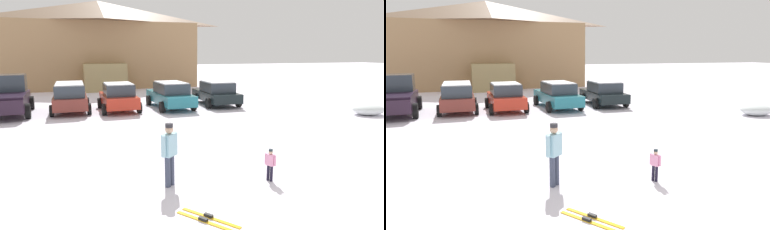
% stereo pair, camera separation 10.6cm
% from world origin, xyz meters
% --- Properties ---
extents(ski_lodge, '(18.60, 10.56, 8.27)m').
position_xyz_m(ski_lodge, '(-1.88, 30.74, 4.18)').
color(ski_lodge, '#A17B52').
rests_on(ski_lodge, ground).
extents(parked_maroon_van, '(2.20, 4.17, 1.69)m').
position_xyz_m(parked_maroon_van, '(-4.49, 15.75, 0.91)').
color(parked_maroon_van, maroon).
rests_on(parked_maroon_van, ground).
extents(parked_red_sedan, '(2.28, 4.12, 1.65)m').
position_xyz_m(parked_red_sedan, '(-1.81, 15.28, 0.83)').
color(parked_red_sedan, red).
rests_on(parked_red_sedan, ground).
extents(parked_teal_hatchback, '(2.38, 4.89, 1.62)m').
position_xyz_m(parked_teal_hatchback, '(1.35, 15.34, 0.82)').
color(parked_teal_hatchback, teal).
rests_on(parked_teal_hatchback, ground).
extents(parked_black_sedan, '(2.28, 4.36, 1.56)m').
position_xyz_m(parked_black_sedan, '(4.50, 15.57, 0.80)').
color(parked_black_sedan, black).
rests_on(parked_black_sedan, ground).
extents(pickup_truck, '(2.72, 5.33, 2.15)m').
position_xyz_m(pickup_truck, '(-7.80, 16.09, 0.99)').
color(pickup_truck, black).
rests_on(pickup_truck, ground).
extents(skier_child_in_pink_snowsuit, '(0.22, 0.29, 0.89)m').
position_xyz_m(skier_child_in_pink_snowsuit, '(0.84, 2.75, 0.50)').
color(skier_child_in_pink_snowsuit, black).
rests_on(skier_child_in_pink_snowsuit, ground).
extents(skier_adult_in_blue_parka, '(0.49, 0.45, 1.67)m').
position_xyz_m(skier_adult_in_blue_parka, '(-1.82, 3.26, 0.94)').
color(skier_adult_in_blue_parka, '#3A4156').
rests_on(skier_adult_in_blue_parka, ground).
extents(pair_of_skis, '(1.07, 1.35, 0.08)m').
position_xyz_m(pair_of_skis, '(-1.55, 1.22, 0.02)').
color(pair_of_skis, gold).
rests_on(pair_of_skis, ground).
extents(plowed_snow_pile, '(1.82, 1.46, 0.62)m').
position_xyz_m(plowed_snow_pile, '(11.12, 9.63, 0.31)').
color(plowed_snow_pile, silver).
rests_on(plowed_snow_pile, ground).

